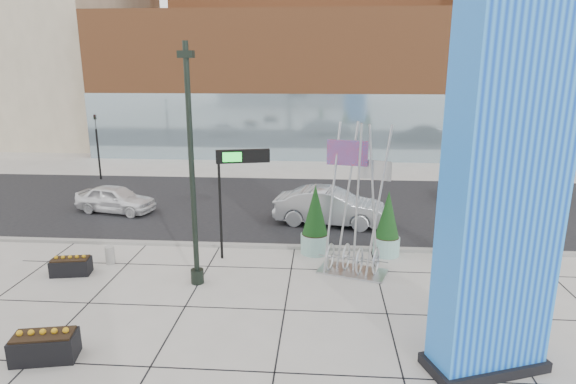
# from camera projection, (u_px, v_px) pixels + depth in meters

# --- Properties ---
(ground) EXTENTS (160.00, 160.00, 0.00)m
(ground) POSITION_uv_depth(u_px,v_px,m) (256.00, 294.00, 15.27)
(ground) COLOR #9E9991
(ground) RESTS_ON ground
(street_asphalt) EXTENTS (80.00, 12.00, 0.02)m
(street_asphalt) POSITION_uv_depth(u_px,v_px,m) (282.00, 205.00, 24.91)
(street_asphalt) COLOR black
(street_asphalt) RESTS_ON ground
(curb_edge) EXTENTS (80.00, 0.30, 0.12)m
(curb_edge) POSITION_uv_depth(u_px,v_px,m) (270.00, 246.00, 19.11)
(curb_edge) COLOR gray
(curb_edge) RESTS_ON ground
(tower_podium) EXTENTS (34.00, 10.00, 11.00)m
(tower_podium) POSITION_uv_depth(u_px,v_px,m) (311.00, 84.00, 39.83)
(tower_podium) COLOR brown
(tower_podium) RESTS_ON ground
(tower_glass_front) EXTENTS (34.00, 0.60, 5.00)m
(tower_glass_front) POSITION_uv_depth(u_px,v_px,m) (309.00, 128.00, 35.97)
(tower_glass_front) COLOR #8CA5B2
(tower_glass_front) RESTS_ON ground
(blue_pylon) EXTENTS (3.07, 2.12, 9.38)m
(blue_pylon) POSITION_uv_depth(u_px,v_px,m) (505.00, 184.00, 10.39)
(blue_pylon) COLOR blue
(blue_pylon) RESTS_ON ground
(lamp_post) EXTENTS (0.50, 0.42, 7.72)m
(lamp_post) POSITION_uv_depth(u_px,v_px,m) (193.00, 191.00, 15.22)
(lamp_post) COLOR black
(lamp_post) RESTS_ON ground
(public_art_sculpture) EXTENTS (2.56, 1.81, 5.27)m
(public_art_sculpture) POSITION_uv_depth(u_px,v_px,m) (354.00, 235.00, 16.50)
(public_art_sculpture) COLOR silver
(public_art_sculpture) RESTS_ON ground
(concrete_bollard) EXTENTS (0.34, 0.34, 0.66)m
(concrete_bollard) POSITION_uv_depth(u_px,v_px,m) (110.00, 255.00, 17.50)
(concrete_bollard) COLOR gray
(concrete_bollard) RESTS_ON ground
(overhead_street_sign) EXTENTS (1.92, 0.60, 4.11)m
(overhead_street_sign) POSITION_uv_depth(u_px,v_px,m) (238.00, 167.00, 17.13)
(overhead_street_sign) COLOR black
(overhead_street_sign) RESTS_ON ground
(round_planter_east) EXTENTS (0.96, 0.96, 2.39)m
(round_planter_east) POSITION_uv_depth(u_px,v_px,m) (454.00, 228.00, 17.96)
(round_planter_east) COLOR #91C3B8
(round_planter_east) RESTS_ON ground
(round_planter_mid) EXTENTS (1.01, 1.01, 2.52)m
(round_planter_mid) POSITION_uv_depth(u_px,v_px,m) (387.00, 225.00, 18.12)
(round_planter_mid) COLOR #91C3B8
(round_planter_mid) RESTS_ON ground
(round_planter_west) EXTENTS (1.09, 1.09, 2.71)m
(round_planter_west) POSITION_uv_depth(u_px,v_px,m) (315.00, 221.00, 18.28)
(round_planter_west) COLOR #91C3B8
(round_planter_west) RESTS_ON ground
(box_planter_north) EXTENTS (1.38, 0.85, 0.71)m
(box_planter_north) POSITION_uv_depth(u_px,v_px,m) (71.00, 265.00, 16.61)
(box_planter_north) COLOR black
(box_planter_north) RESTS_ON ground
(box_planter_south) EXTENTS (1.62, 1.03, 0.82)m
(box_planter_south) POSITION_uv_depth(u_px,v_px,m) (45.00, 345.00, 11.77)
(box_planter_south) COLOR black
(box_planter_south) RESTS_ON ground
(car_white_west) EXTENTS (4.17, 2.37, 1.34)m
(car_white_west) POSITION_uv_depth(u_px,v_px,m) (116.00, 199.00, 23.57)
(car_white_west) COLOR white
(car_white_west) RESTS_ON ground
(car_silver_mid) EXTENTS (5.20, 2.49, 1.65)m
(car_silver_mid) POSITION_uv_depth(u_px,v_px,m) (330.00, 207.00, 21.73)
(car_silver_mid) COLOR #A1A4A9
(car_silver_mid) RESTS_ON ground
(car_dark_east) EXTENTS (5.49, 2.58, 1.55)m
(car_dark_east) POSITION_uv_depth(u_px,v_px,m) (494.00, 187.00, 25.41)
(car_dark_east) COLOR black
(car_dark_east) RESTS_ON ground
(traffic_signal) EXTENTS (0.15, 0.18, 4.10)m
(traffic_signal) POSITION_uv_depth(u_px,v_px,m) (97.00, 143.00, 29.99)
(traffic_signal) COLOR black
(traffic_signal) RESTS_ON ground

